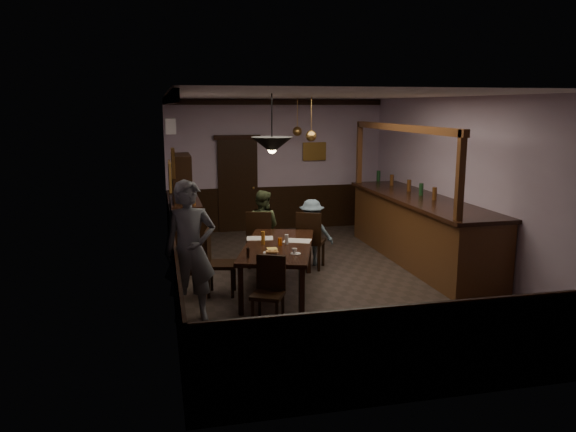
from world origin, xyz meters
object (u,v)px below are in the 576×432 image
object	(u,v)px
chair_far_right	(310,238)
pendant_iron	(272,145)
person_seated_left	(262,227)
pendant_brass_far	(297,131)
chair_side	(216,259)
sideboard	(185,221)
coffee_cup	(294,251)
soda_can	(280,242)
chair_near	(269,288)
person_standing	(190,251)
bar_counter	(419,228)
pendant_brass_mid	(311,136)
person_seated_right	(312,232)
dining_table	(278,249)
chair_far_left	(260,237)

from	to	relation	value
chair_far_right	pendant_iron	size ratio (longest dim) A/B	1.31
person_seated_left	pendant_brass_far	size ratio (longest dim) A/B	1.67
chair_side	sideboard	distance (m)	1.86
chair_far_right	sideboard	distance (m)	2.28
coffee_cup	pendant_iron	world-z (taller)	pendant_iron
person_seated_left	soda_can	size ratio (longest dim) A/B	11.30
chair_near	person_standing	size ratio (longest dim) A/B	0.48
pendant_brass_far	bar_counter	bearing A→B (deg)	-56.22
chair_near	sideboard	bearing A→B (deg)	132.39
pendant_iron	pendant_brass_mid	world-z (taller)	same
chair_near	pendant_brass_far	xyz separation A→B (m)	(1.59, 4.91, 1.80)
person_standing	pendant_iron	xyz separation A→B (m)	(1.14, 0.11, 1.37)
bar_counter	pendant_brass_far	distance (m)	3.47
chair_far_right	person_standing	bearing A→B (deg)	70.10
chair_far_right	person_seated_right	distance (m)	0.29
dining_table	person_standing	size ratio (longest dim) A/B	1.27
person_seated_left	pendant_iron	xyz separation A→B (m)	(-0.28, -2.38, 1.64)
person_seated_right	bar_counter	bearing A→B (deg)	-167.94
chair_near	person_standing	world-z (taller)	person_standing
coffee_cup	pendant_brass_far	distance (m)	4.64
person_seated_right	sideboard	world-z (taller)	sideboard
dining_table	pendant_brass_mid	size ratio (longest dim) A/B	2.96
bar_counter	pendant_brass_far	world-z (taller)	pendant_brass_far
pendant_brass_mid	pendant_brass_far	size ratio (longest dim) A/B	1.00
dining_table	person_seated_right	bearing A→B (deg)	56.14
sideboard	chair_far_left	bearing A→B (deg)	-23.65
person_standing	coffee_cup	size ratio (longest dim) A/B	23.71
sideboard	bar_counter	world-z (taller)	bar_counter
chair_far_right	person_standing	xyz separation A→B (m)	(-2.18, -1.95, 0.38)
person_seated_right	sideboard	bearing A→B (deg)	4.38
person_seated_left	soda_can	distance (m)	1.68
chair_far_right	person_standing	world-z (taller)	person_standing
chair_near	coffee_cup	size ratio (longest dim) A/B	11.41
chair_near	coffee_cup	world-z (taller)	chair_near
person_seated_right	coffee_cup	xyz separation A→B (m)	(-0.79, -1.94, 0.20)
person_standing	coffee_cup	bearing A→B (deg)	7.19
chair_near	sideboard	distance (m)	3.31
chair_near	bar_counter	world-z (taller)	bar_counter
bar_counter	pendant_brass_mid	xyz separation A→B (m)	(-1.89, 0.67, 1.66)
chair_far_right	pendant_iron	xyz separation A→B (m)	(-1.04, -1.84, 1.75)
person_seated_left	sideboard	xyz separation A→B (m)	(-1.35, 0.28, 0.12)
chair_far_right	bar_counter	size ratio (longest dim) A/B	0.23
chair_side	person_seated_right	bearing A→B (deg)	-43.33
bar_counter	person_seated_left	bearing A→B (deg)	170.10
chair_far_left	chair_near	world-z (taller)	chair_far_left
dining_table	bar_counter	distance (m)	3.10
chair_near	pendant_brass_mid	distance (m)	3.81
pendant_iron	dining_table	bearing A→B (deg)	72.33
chair_near	chair_side	world-z (taller)	chair_side
chair_side	pendant_brass_mid	distance (m)	3.12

